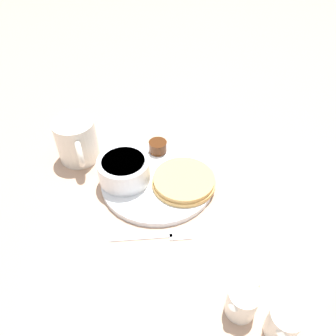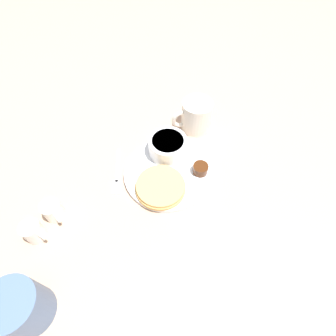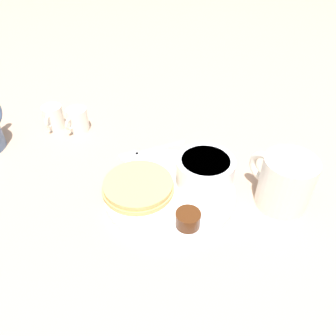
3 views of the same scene
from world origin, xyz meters
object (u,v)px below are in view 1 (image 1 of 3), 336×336
Objects in this scene: creamer_pitcher_far at (283,323)px; fork at (161,236)px; plate at (158,180)px; bowl at (124,169)px; creamer_pitcher_near at (242,302)px; coffee_mug at (77,141)px.

fork is at bearing -4.15° from creamer_pitcher_far.
plate is 2.22× the size of bowl.
creamer_pitcher_near reaches higher than fork.
plate is 3.55× the size of creamer_pitcher_far.
fork is at bearing -8.54° from creamer_pitcher_near.
coffee_mug reaches higher than creamer_pitcher_far.
creamer_pitcher_far is at bearing 168.88° from bowl.
creamer_pitcher_near is (-0.45, 0.08, -0.02)m from coffee_mug.
creamer_pitcher_near is at bearing 154.74° from plate.
fork is (0.23, -0.02, -0.02)m from creamer_pitcher_far.
bowl is 0.93× the size of coffee_mug.
creamer_pitcher_far is (-0.06, -0.01, -0.00)m from creamer_pitcher_near.
fork is (-0.28, 0.05, -0.04)m from coffee_mug.
bowl reaches higher than creamer_pitcher_near.
creamer_pitcher_near is (-0.26, 0.12, 0.02)m from plate.
creamer_pitcher_far is at bearing -170.97° from creamer_pitcher_near.
bowl is 0.13m from coffee_mug.
coffee_mug is at bearing -10.23° from fork.
plate is 0.34m from creamer_pitcher_far.
creamer_pitcher_near is at bearing 165.31° from bowl.
coffee_mug is at bearing -7.48° from creamer_pitcher_far.
fork is at bearing 132.78° from plate.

